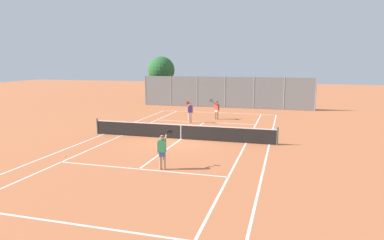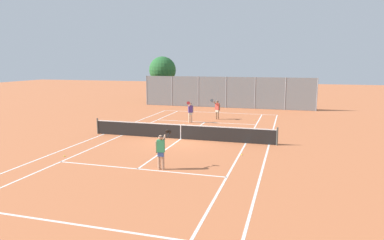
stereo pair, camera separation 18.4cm
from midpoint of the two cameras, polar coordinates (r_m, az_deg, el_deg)
name	(u,v)px [view 2 (the right image)]	position (r m, az deg, el deg)	size (l,w,h in m)	color
ground_plane	(181,139)	(21.78, -1.65, -3.19)	(120.00, 120.00, 0.00)	#BC663D
court_line_markings	(181,139)	(21.78, -1.65, -3.19)	(11.10, 23.90, 0.01)	silver
tennis_net	(181,131)	(21.67, -1.66, -1.88)	(12.00, 0.10, 1.07)	#474C47
player_near_side	(161,150)	(15.59, -4.86, -4.94)	(0.59, 0.80, 1.77)	tan
player_far_left	(190,111)	(27.50, -0.08, 1.47)	(0.43, 0.90, 1.77)	beige
player_far_right	(217,109)	(29.15, 4.39, 1.91)	(0.80, 0.71, 1.77)	#936B4C
loose_tennis_ball_0	(64,156)	(18.97, -20.24, -5.65)	(0.07, 0.07, 0.07)	#D1DB33
loose_tennis_ball_1	(242,155)	(18.28, 8.60, -5.71)	(0.07, 0.07, 0.07)	#D1DB33
loose_tennis_ball_2	(227,129)	(24.84, 6.14, -1.56)	(0.07, 0.07, 0.07)	#D1DB33
loose_tennis_ball_3	(255,120)	(29.08, 10.64, -0.02)	(0.07, 0.07, 0.07)	#D1DB33
back_fence	(226,92)	(36.62, 5.84, 4.62)	(18.35, 0.08, 3.31)	gray
tree_behind_left	(162,71)	(41.44, -4.88, 8.14)	(3.21, 3.21, 5.49)	brown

